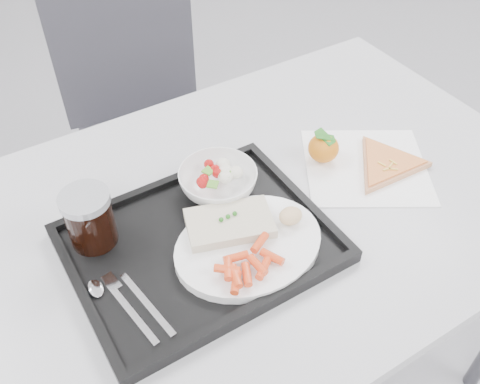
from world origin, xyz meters
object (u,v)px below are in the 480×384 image
object	(u,v)px
chair	(147,111)
salad_bowl	(218,181)
pizza_slice	(387,164)
tangerine	(323,148)
table	(258,224)
tray	(200,245)
dinner_plate	(248,245)
cola_glass	(89,218)

from	to	relation	value
chair	salad_bowl	size ratio (longest dim) A/B	6.11
pizza_slice	tangerine	bearing A→B (deg)	139.28
table	tray	size ratio (longest dim) A/B	2.67
dinner_plate	pizza_slice	bearing A→B (deg)	6.85
chair	tangerine	size ratio (longest dim) A/B	11.93
chair	cola_glass	xyz separation A→B (m)	(-0.35, -0.61, 0.28)
cola_glass	pizza_slice	bearing A→B (deg)	-11.37
tray	tangerine	xyz separation A→B (m)	(0.33, 0.07, 0.03)
chair	tangerine	bearing A→B (deg)	-77.77
tray	dinner_plate	size ratio (longest dim) A/B	1.67
tray	dinner_plate	xyz separation A→B (m)	(0.07, -0.06, 0.02)
dinner_plate	salad_bowl	bearing A→B (deg)	79.28
chair	dinner_plate	bearing A→B (deg)	-99.42
dinner_plate	pizza_slice	xyz separation A→B (m)	(0.37, 0.04, -0.01)
chair	salad_bowl	world-z (taller)	chair
salad_bowl	tangerine	bearing A→B (deg)	-6.10
tray	chair	bearing A→B (deg)	74.85
chair	cola_glass	size ratio (longest dim) A/B	8.61
dinner_plate	table	bearing A→B (deg)	48.91
dinner_plate	pizza_slice	distance (m)	0.37
chair	dinner_plate	xyz separation A→B (m)	(-0.13, -0.77, 0.24)
chair	dinner_plate	distance (m)	0.82
chair	pizza_slice	world-z (taller)	chair
tray	cola_glass	size ratio (longest dim) A/B	4.17
tray	salad_bowl	distance (m)	0.14
chair	tray	xyz separation A→B (m)	(-0.19, -0.72, 0.22)
dinner_plate	salad_bowl	xyz separation A→B (m)	(0.03, 0.16, 0.01)
table	cola_glass	size ratio (longest dim) A/B	11.11
table	chair	size ratio (longest dim) A/B	1.29
dinner_plate	pizza_slice	world-z (taller)	dinner_plate
tray	salad_bowl	bearing A→B (deg)	46.27
salad_bowl	tangerine	size ratio (longest dim) A/B	1.95
dinner_plate	cola_glass	world-z (taller)	cola_glass
tray	tangerine	size ratio (longest dim) A/B	5.77
salad_bowl	dinner_plate	bearing A→B (deg)	-100.72
cola_glass	tangerine	size ratio (longest dim) A/B	1.39
salad_bowl	pizza_slice	distance (m)	0.36
tray	pizza_slice	size ratio (longest dim) A/B	1.63
salad_bowl	pizza_slice	world-z (taller)	salad_bowl
dinner_plate	tangerine	world-z (taller)	tangerine
table	dinner_plate	distance (m)	0.16
table	dinner_plate	xyz separation A→B (m)	(-0.09, -0.10, 0.09)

